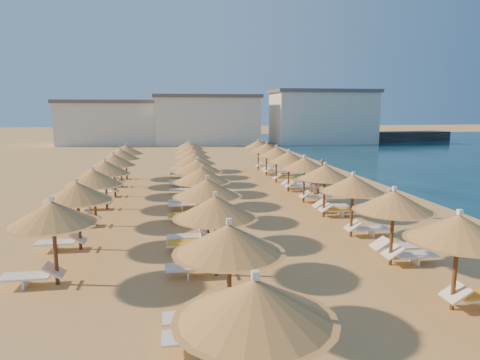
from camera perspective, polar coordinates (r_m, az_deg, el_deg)
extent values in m
plane|color=tan|center=(20.70, 4.03, -5.31)|extent=(220.00, 220.00, 0.00)
cube|color=black|center=(71.36, 16.53, 5.48)|extent=(30.23, 9.36, 1.50)
cube|color=white|center=(67.04, -16.59, 7.17)|extent=(15.00, 8.00, 6.00)
cube|color=#59514C|center=(67.01, -16.72, 9.95)|extent=(15.60, 8.48, 0.50)
cube|color=white|center=(65.09, -4.44, 7.83)|extent=(15.00, 8.00, 6.80)
cube|color=#59514C|center=(65.09, -4.48, 11.04)|extent=(15.60, 8.48, 0.50)
cube|color=white|center=(67.54, 10.89, 8.09)|extent=(15.00, 8.00, 7.60)
cube|color=#59514C|center=(67.58, 11.00, 11.52)|extent=(15.60, 8.48, 0.50)
cylinder|color=brown|center=(12.78, 26.73, -10.78)|extent=(0.12, 0.12, 2.15)
cone|color=#AC7432|center=(12.44, 27.13, -5.69)|extent=(2.53, 2.53, 0.69)
cone|color=#AC7432|center=(12.51, 27.03, -6.96)|extent=(2.73, 2.73, 0.12)
cube|color=white|center=(12.35, 27.28, -3.83)|extent=(0.12, 0.12, 0.14)
cylinder|color=brown|center=(15.45, 19.57, -6.87)|extent=(0.12, 0.12, 2.15)
cone|color=#AC7432|center=(15.17, 19.82, -2.61)|extent=(2.53, 2.53, 0.69)
cone|color=#AC7432|center=(15.23, 19.76, -3.66)|extent=(2.73, 2.73, 0.12)
cube|color=white|center=(15.09, 19.91, -1.07)|extent=(0.12, 0.12, 0.14)
cylinder|color=brown|center=(18.34, 14.67, -4.08)|extent=(0.12, 0.12, 2.15)
cone|color=#AC7432|center=(18.10, 14.83, -0.47)|extent=(2.53, 2.53, 0.69)
cone|color=#AC7432|center=(18.15, 14.79, -1.35)|extent=(2.73, 2.73, 0.12)
cube|color=white|center=(18.04, 14.88, 0.83)|extent=(0.12, 0.12, 0.14)
cylinder|color=brown|center=(21.35, 11.15, -2.04)|extent=(0.12, 0.12, 2.15)
cone|color=#AC7432|center=(21.15, 11.25, 1.07)|extent=(2.53, 2.53, 0.69)
cone|color=#AC7432|center=(21.19, 11.23, 0.31)|extent=(2.73, 2.73, 0.12)
cube|color=white|center=(21.10, 11.29, 2.19)|extent=(0.12, 0.12, 0.14)
cylinder|color=brown|center=(24.45, 8.51, -0.51)|extent=(0.12, 0.12, 2.15)
cone|color=#AC7432|center=(24.27, 8.58, 2.22)|extent=(2.53, 2.53, 0.69)
cone|color=#AC7432|center=(24.31, 8.57, 1.55)|extent=(2.73, 2.73, 0.12)
cube|color=white|center=(24.22, 8.61, 3.19)|extent=(0.12, 0.12, 0.14)
cylinder|color=brown|center=(27.59, 6.48, 0.68)|extent=(0.12, 0.12, 2.15)
cone|color=#AC7432|center=(27.44, 6.52, 3.10)|extent=(2.53, 2.53, 0.69)
cone|color=#AC7432|center=(27.47, 6.51, 2.51)|extent=(2.73, 2.73, 0.12)
cube|color=white|center=(27.40, 6.54, 3.96)|extent=(0.12, 0.12, 0.14)
cylinder|color=brown|center=(30.78, 4.86, 1.62)|extent=(0.12, 0.12, 2.15)
cone|color=#AC7432|center=(30.64, 4.89, 3.79)|extent=(2.53, 2.53, 0.69)
cone|color=#AC7432|center=(30.67, 4.88, 3.26)|extent=(2.73, 2.73, 0.12)
cube|color=white|center=(30.60, 4.90, 4.57)|extent=(0.12, 0.12, 0.14)
cylinder|color=brown|center=(33.99, 3.54, 2.38)|extent=(0.12, 0.12, 2.15)
cone|color=#AC7432|center=(33.87, 3.56, 4.35)|extent=(2.53, 2.53, 0.69)
cone|color=#AC7432|center=(33.89, 3.56, 3.87)|extent=(2.73, 2.73, 0.12)
cube|color=white|center=(33.83, 3.57, 5.05)|extent=(0.12, 0.12, 0.14)
cylinder|color=brown|center=(37.23, 2.46, 3.01)|extent=(0.12, 0.12, 2.15)
cone|color=#AC7432|center=(37.11, 2.47, 4.81)|extent=(2.53, 2.53, 0.69)
cone|color=#AC7432|center=(37.14, 2.47, 4.37)|extent=(2.73, 2.73, 0.12)
cube|color=white|center=(37.08, 2.47, 5.45)|extent=(0.12, 0.12, 0.14)
cone|color=#AC7432|center=(7.15, 2.04, -15.65)|extent=(2.53, 2.53, 0.69)
cone|color=#AC7432|center=(7.27, 2.03, -17.69)|extent=(2.73, 2.73, 0.12)
cube|color=white|center=(6.98, 2.06, -12.57)|extent=(0.12, 0.12, 0.14)
cylinder|color=brown|center=(10.63, -1.45, -13.84)|extent=(0.12, 0.12, 2.15)
cone|color=#AC7432|center=(10.22, -1.48, -7.79)|extent=(2.53, 2.53, 0.69)
cone|color=#AC7432|center=(10.31, -1.47, -9.31)|extent=(2.73, 2.73, 0.12)
cube|color=white|center=(10.10, -1.49, -5.54)|extent=(0.12, 0.12, 0.14)
cylinder|color=brown|center=(13.72, -3.24, -8.37)|extent=(0.12, 0.12, 2.15)
cone|color=#AC7432|center=(13.41, -3.29, -3.60)|extent=(2.53, 2.53, 0.69)
cone|color=#AC7432|center=(13.48, -3.28, -4.78)|extent=(2.73, 2.73, 0.12)
cube|color=white|center=(13.32, -3.31, -1.86)|extent=(0.12, 0.12, 0.14)
cylinder|color=brown|center=(16.91, -4.34, -4.93)|extent=(0.12, 0.12, 2.15)
cone|color=#AC7432|center=(16.65, -4.39, -1.03)|extent=(2.53, 2.53, 0.69)
cone|color=#AC7432|center=(16.71, -4.38, -1.99)|extent=(2.73, 2.73, 0.12)
cube|color=white|center=(16.58, -4.41, 0.39)|extent=(0.12, 0.12, 0.14)
cylinder|color=brown|center=(20.14, -5.08, -2.59)|extent=(0.12, 0.12, 2.15)
cone|color=#AC7432|center=(19.92, -5.13, 0.71)|extent=(2.53, 2.53, 0.69)
cone|color=#AC7432|center=(19.97, -5.12, -0.10)|extent=(2.73, 2.73, 0.12)
cube|color=white|center=(19.86, -5.15, 1.89)|extent=(0.12, 0.12, 0.14)
cylinder|color=brown|center=(23.39, -5.61, -0.90)|extent=(0.12, 0.12, 2.15)
cone|color=#AC7432|center=(23.21, -5.66, 1.95)|extent=(2.53, 2.53, 0.69)
cone|color=#AC7432|center=(23.25, -5.65, 1.25)|extent=(2.73, 2.73, 0.12)
cube|color=white|center=(23.16, -5.68, 2.97)|extent=(0.12, 0.12, 0.14)
cylinder|color=brown|center=(26.67, -6.02, 0.38)|extent=(0.12, 0.12, 2.15)
cone|color=#AC7432|center=(26.51, -6.06, 2.88)|extent=(2.53, 2.53, 0.69)
cone|color=#AC7432|center=(26.54, -6.05, 2.27)|extent=(2.73, 2.73, 0.12)
cube|color=white|center=(26.46, -6.08, 3.78)|extent=(0.12, 0.12, 0.14)
cylinder|color=brown|center=(29.95, -6.33, 1.38)|extent=(0.12, 0.12, 2.15)
cone|color=#AC7432|center=(29.81, -6.37, 3.61)|extent=(2.53, 2.53, 0.69)
cone|color=#AC7432|center=(29.84, -6.36, 3.06)|extent=(2.73, 2.73, 0.12)
cube|color=white|center=(29.77, -6.39, 4.40)|extent=(0.12, 0.12, 0.14)
cylinder|color=brown|center=(33.24, -6.58, 2.18)|extent=(0.12, 0.12, 2.15)
cone|color=#AC7432|center=(33.12, -6.62, 4.19)|extent=(2.53, 2.53, 0.69)
cone|color=#AC7432|center=(33.14, -6.61, 3.70)|extent=(2.73, 2.73, 0.12)
cube|color=white|center=(33.08, -6.63, 4.91)|extent=(0.12, 0.12, 0.14)
cylinder|color=brown|center=(36.54, -6.79, 2.83)|extent=(0.12, 0.12, 2.15)
cone|color=#AC7432|center=(36.43, -6.82, 4.67)|extent=(2.53, 2.53, 0.69)
cone|color=#AC7432|center=(36.45, -6.82, 4.22)|extent=(2.73, 2.73, 0.12)
cube|color=white|center=(36.39, -6.84, 5.32)|extent=(0.12, 0.12, 0.14)
cylinder|color=brown|center=(14.14, -23.40, -8.62)|extent=(0.12, 0.12, 2.15)
cone|color=#AC7432|center=(13.83, -23.72, -3.99)|extent=(2.53, 2.53, 0.69)
cone|color=#AC7432|center=(13.90, -23.64, -5.14)|extent=(2.73, 2.73, 0.12)
cube|color=white|center=(13.75, -23.84, -2.31)|extent=(0.12, 0.12, 0.14)
cylinder|color=brown|center=(17.24, -20.66, -5.24)|extent=(0.12, 0.12, 2.15)
cone|color=#AC7432|center=(17.00, -20.89, -1.42)|extent=(2.53, 2.53, 0.69)
cone|color=#AC7432|center=(17.05, -20.83, -2.36)|extent=(2.73, 2.73, 0.12)
cube|color=white|center=(16.93, -20.97, -0.03)|extent=(0.12, 0.12, 0.14)
cylinder|color=brown|center=(20.42, -18.78, -2.90)|extent=(0.12, 0.12, 2.15)
cone|color=#AC7432|center=(20.21, -18.95, 0.35)|extent=(2.53, 2.53, 0.69)
cone|color=#AC7432|center=(20.26, -18.91, -0.45)|extent=(2.73, 2.73, 0.12)
cube|color=white|center=(20.15, -19.02, 1.52)|extent=(0.12, 0.12, 0.14)
cylinder|color=brown|center=(23.64, -17.41, -1.19)|extent=(0.12, 0.12, 2.15)
cone|color=#AC7432|center=(23.46, -17.55, 1.63)|extent=(2.53, 2.53, 0.69)
cone|color=#AC7432|center=(23.50, -17.52, 0.94)|extent=(2.73, 2.73, 0.12)
cube|color=white|center=(23.41, -17.60, 2.64)|extent=(0.12, 0.12, 0.14)
cylinder|color=brown|center=(26.88, -16.37, 0.12)|extent=(0.12, 0.12, 2.15)
cone|color=#AC7432|center=(26.72, -16.49, 2.60)|extent=(2.53, 2.53, 0.69)
cone|color=#AC7432|center=(26.76, -16.46, 1.99)|extent=(2.73, 2.73, 0.12)
cube|color=white|center=(26.68, -16.53, 3.48)|extent=(0.12, 0.12, 0.14)
cylinder|color=brown|center=(30.14, -15.56, 1.14)|extent=(0.12, 0.12, 2.15)
cone|color=#AC7432|center=(30.00, -15.66, 3.35)|extent=(2.53, 2.53, 0.69)
cone|color=#AC7432|center=(30.03, -15.64, 2.81)|extent=(2.73, 2.73, 0.12)
cube|color=white|center=(29.96, -15.69, 4.14)|extent=(0.12, 0.12, 0.14)
cylinder|color=brown|center=(33.42, -14.91, 1.96)|extent=(0.12, 0.12, 2.15)
cone|color=#AC7432|center=(33.29, -14.99, 3.96)|extent=(2.53, 2.53, 0.69)
cone|color=#AC7432|center=(33.32, -14.97, 3.47)|extent=(2.73, 2.73, 0.12)
cube|color=white|center=(33.25, -15.02, 4.67)|extent=(0.12, 0.12, 0.14)
cube|color=white|center=(13.03, 26.78, -13.30)|extent=(0.58, 0.65, 0.40)
cube|color=white|center=(10.88, -6.37, -17.71)|extent=(1.43, 0.65, 0.06)
cube|color=white|center=(10.96, -6.36, -18.45)|extent=(0.06, 0.59, 0.32)
cube|color=white|center=(10.88, -1.82, -16.84)|extent=(0.58, 0.65, 0.40)
cube|color=white|center=(10.09, -6.14, -20.04)|extent=(1.43, 0.65, 0.06)
cube|color=white|center=(10.17, -6.12, -20.82)|extent=(0.06, 0.59, 0.32)
cube|color=white|center=(10.08, -1.17, -19.09)|extent=(0.58, 0.65, 0.40)
cube|color=white|center=(16.11, 22.28, -9.18)|extent=(1.43, 0.65, 0.06)
cube|color=white|center=(16.16, 22.25, -9.72)|extent=(0.06, 0.59, 0.32)
cube|color=white|center=(15.66, 19.68, -9.01)|extent=(0.58, 0.65, 0.40)
cube|color=white|center=(16.84, 20.70, -8.27)|extent=(1.43, 0.65, 0.06)
cube|color=white|center=(16.89, 20.67, -8.79)|extent=(0.06, 0.59, 0.32)
cube|color=white|center=(16.42, 18.18, -8.08)|extent=(0.58, 0.65, 0.40)
cube|color=white|center=(13.92, -6.98, -11.46)|extent=(1.43, 0.65, 0.06)
cube|color=white|center=(13.98, -6.96, -12.08)|extent=(0.06, 0.59, 0.32)
cube|color=white|center=(13.92, -3.51, -10.80)|extent=(0.58, 0.65, 0.40)
cube|color=white|center=(18.89, 17.10, -6.16)|extent=(1.43, 0.65, 0.06)
cube|color=white|center=(18.94, 17.07, -6.63)|extent=(0.06, 0.59, 0.32)
cube|color=white|center=(18.52, 14.79, -5.92)|extent=(0.58, 0.65, 0.40)
cube|color=white|center=(17.07, -7.35, -7.48)|extent=(1.43, 0.65, 0.06)
cube|color=white|center=(17.12, -7.34, -8.00)|extent=(0.06, 0.59, 0.32)
cube|color=white|center=(17.07, -4.55, -6.95)|extent=(0.58, 0.65, 0.40)
cube|color=white|center=(16.21, -7.26, -8.41)|extent=(1.43, 0.65, 0.06)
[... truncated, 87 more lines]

